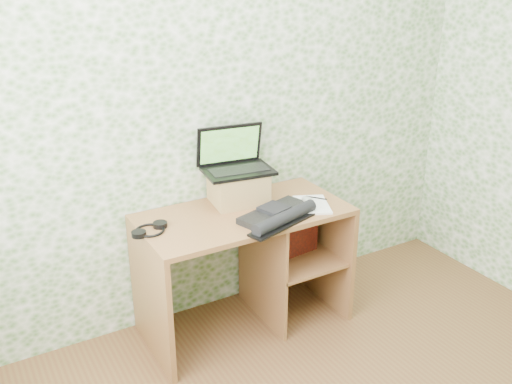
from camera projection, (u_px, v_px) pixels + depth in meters
wall_back at (217, 106)px, 3.28m from camera, size 3.50×0.00×3.50m
desk at (253, 249)px, 3.40m from camera, size 1.20×0.60×0.75m
riser at (238, 187)px, 3.34m from camera, size 0.34×0.30×0.19m
laptop at (235, 160)px, 3.32m from camera, size 0.42×0.32×0.26m
keyboard at (279, 215)px, 3.14m from camera, size 0.51×0.39×0.07m
headphones at (150, 230)px, 3.01m from camera, size 0.21×0.20×0.03m
notepad at (312, 205)px, 3.32m from camera, size 0.28×0.32×0.01m
mouse at (308, 202)px, 3.31m from camera, size 0.10×0.11×0.03m
pen at (317, 198)px, 3.39m from camera, size 0.08×0.11×0.01m
red_box at (299, 232)px, 3.50m from camera, size 0.24×0.10×0.28m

